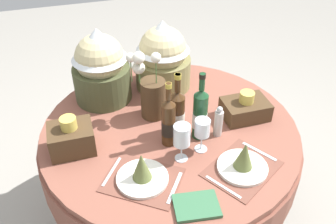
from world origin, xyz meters
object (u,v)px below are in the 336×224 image
place_setting_left (142,173)px  wine_bottle_centre (169,122)px  wine_bottle_left (200,114)px  gift_tub_back_centre (163,54)px  dining_table (170,148)px  gift_tub_back_left (100,63)px  place_setting_right (243,162)px  wine_glass_right (202,128)px  woven_basket_side_right (245,108)px  wine_glass_left (182,136)px  flower_vase (151,93)px  wine_bottle_right (177,112)px  book_on_table (196,206)px  woven_basket_side_left (71,138)px  pepper_mill (218,122)px

place_setting_left → wine_bottle_centre: 0.30m
wine_bottle_left → gift_tub_back_centre: size_ratio=0.88×
dining_table → gift_tub_back_left: bearing=127.5°
dining_table → place_setting_right: bearing=-58.5°
wine_bottle_centre → wine_glass_right: bearing=-33.5°
dining_table → woven_basket_side_right: bearing=-3.1°
wine_glass_right → gift_tub_back_left: 0.72m
place_setting_right → wine_glass_right: wine_glass_right is taller
dining_table → gift_tub_back_centre: 0.56m
wine_glass_left → gift_tub_back_centre: size_ratio=0.47×
wine_bottle_left → wine_glass_right: size_ratio=2.05×
gift_tub_back_left → gift_tub_back_centre: bearing=4.1°
flower_vase → wine_bottle_right: 0.20m
woven_basket_side_right → dining_table: bearing=176.9°
place_setting_right → gift_tub_back_centre: size_ratio=0.99×
place_setting_left → book_on_table: place_setting_left is taller
wine_bottle_centre → gift_tub_back_centre: size_ratio=0.84×
dining_table → flower_vase: bearing=115.2°
flower_vase → gift_tub_back_centre: gift_tub_back_centre is taller
dining_table → gift_tub_back_centre: bearing=79.1°
place_setting_left → gift_tub_back_left: 0.74m
flower_vase → dining_table: bearing=-64.8°
dining_table → wine_bottle_centre: 0.31m
book_on_table → gift_tub_back_left: 0.99m
wine_bottle_right → wine_glass_right: bearing=-66.5°
flower_vase → gift_tub_back_centre: 0.32m
wine_glass_right → woven_basket_side_right: size_ratio=0.75×
wine_glass_right → woven_basket_side_right: 0.38m
place_setting_right → gift_tub_back_left: bearing=124.6°
dining_table → wine_bottle_right: 0.28m
woven_basket_side_left → woven_basket_side_right: (0.94, 0.00, -0.02)m
pepper_mill → gift_tub_back_centre: bearing=105.1°
flower_vase → wine_glass_right: size_ratio=2.17×
place_setting_right → flower_vase: 0.62m
gift_tub_back_left → wine_bottle_right: bearing=-52.7°
flower_vase → wine_bottle_centre: bearing=-84.6°
wine_glass_left → wine_bottle_right: bearing=78.5°
dining_table → woven_basket_side_right: size_ratio=5.71×
place_setting_right → flower_vase: flower_vase is taller
wine_bottle_left → wine_glass_left: size_ratio=1.87×
wine_glass_left → woven_basket_side_left: wine_glass_left is taller
place_setting_left → gift_tub_back_left: (-0.07, 0.71, 0.18)m
place_setting_left → woven_basket_side_right: (0.66, 0.30, 0.01)m
pepper_mill → place_setting_right: bearing=-86.5°
wine_bottle_left → place_setting_left: bearing=-148.2°
place_setting_left → wine_bottle_centre: (0.19, 0.21, 0.09)m
wine_glass_right → gift_tub_back_centre: gift_tub_back_centre is taller
place_setting_left → wine_bottle_left: (0.35, 0.22, 0.10)m
gift_tub_back_left → wine_bottle_left: bearing=-49.4°
wine_bottle_left → gift_tub_back_centre: gift_tub_back_centre is taller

